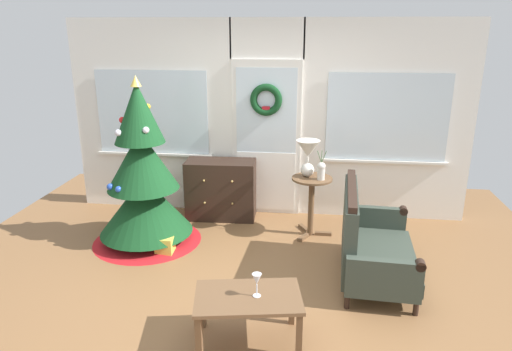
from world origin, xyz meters
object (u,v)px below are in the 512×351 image
Objects in this scene: settee_sofa at (368,243)px; wine_glass at (257,280)px; flower_vase at (321,170)px; dresser_cabinet at (221,189)px; coffee_table at (248,303)px; table_lamp at (308,153)px; gift_box at (165,245)px; christmas_tree at (143,184)px; side_table at (312,195)px.

wine_glass is at bearing -129.90° from settee_sofa.
flower_vase is at bearing 118.68° from settee_sofa.
coffee_table is (0.72, -2.54, -0.03)m from dresser_cabinet.
table_lamp reaches higher than gift_box.
wine_glass is (1.52, -1.71, -0.15)m from christmas_tree.
table_lamp is 2.26× the size of wine_glass.
side_table is 0.35m from flower_vase.
christmas_tree reaches higher than table_lamp.
wine_glass is (-0.50, -2.05, -0.29)m from flower_vase.
settee_sofa is 1.58m from coffee_table.
dresser_cabinet is 4.67× the size of gift_box.
wine_glass is at bearing -72.74° from dresser_cabinet.
christmas_tree reaches higher than wine_glass.
christmas_tree is 2.64× the size of side_table.
table_lamp is 2.24× the size of gift_box.
flower_vase is at bearing 76.30° from wine_glass.
table_lamp is 2.29m from coffee_table.
coffee_table is 4.68× the size of gift_box.
flower_vase is (1.29, -0.48, 0.46)m from dresser_cabinet.
flower_vase is 2.13m from wine_glass.
gift_box is (-1.61, -0.70, -0.42)m from side_table.
flower_vase is at bearing -32.01° from table_lamp.
flower_vase reaches higher than gift_box.
christmas_tree is 1.94m from table_lamp.
settee_sofa is 3.15× the size of table_lamp.
coffee_table is at bearing -102.50° from side_table.
flower_vase is at bearing -20.36° from dresser_cabinet.
dresser_cabinet is 4.70× the size of wine_glass.
side_table is at bearing 121.73° from settee_sofa.
settee_sofa is 3.96× the size of flower_vase.
side_table reaches higher than wine_glass.
dresser_cabinet is at bearing 105.82° from coffee_table.
dresser_cabinet is 2.62× the size of flower_vase.
wine_glass is 1.92m from gift_box.
christmas_tree is 1.98m from side_table.
christmas_tree is 2.59m from settee_sofa.
gift_box is at bearing 128.95° from coffee_table.
flower_vase is (0.16, -0.10, -0.17)m from table_lamp.
dresser_cabinet is at bearing 69.16° from gift_box.
table_lamp is (-0.06, 0.04, 0.50)m from side_table.
wine_glass is at bearing 1.89° from coffee_table.
table_lamp reaches higher than side_table.
side_table reaches higher than coffee_table.
side_table is 0.80× the size of coffee_table.
side_table is at bearing 23.49° from gift_box.
coffee_table is (-1.05, -1.18, -0.02)m from settee_sofa.
gift_box is at bearing -154.49° from table_lamp.
flower_vase is (2.03, 0.34, 0.14)m from christmas_tree.
settee_sofa is at bearing -58.27° from side_table.
wine_glass is 0.99× the size of gift_box.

